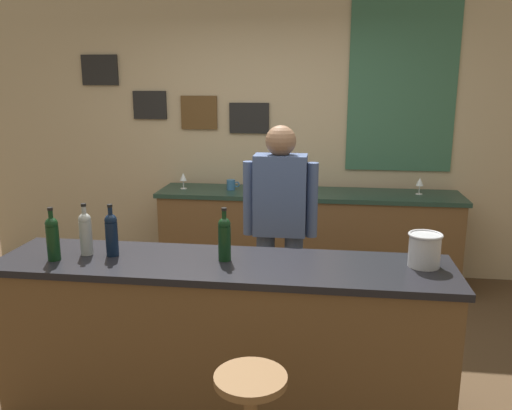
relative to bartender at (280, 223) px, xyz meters
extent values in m
plane|color=#4C3823|center=(-0.25, -0.39, -0.94)|extent=(10.00, 10.00, 0.00)
cube|color=tan|center=(-0.25, 1.64, 0.46)|extent=(6.00, 0.06, 2.80)
cube|color=black|center=(-1.95, 1.59, 1.07)|extent=(0.37, 0.02, 0.30)
cube|color=black|center=(-1.45, 1.59, 0.73)|extent=(0.34, 0.02, 0.28)
cube|color=brown|center=(-0.95, 1.59, 0.66)|extent=(0.36, 0.02, 0.33)
cube|color=black|center=(-0.45, 1.59, 0.61)|extent=(0.39, 0.02, 0.29)
cube|color=#38664C|center=(0.98, 1.59, 0.91)|extent=(0.98, 0.02, 1.57)
cube|color=brown|center=(-0.25, -0.79, -0.50)|extent=(2.52, 0.57, 0.88)
cube|color=black|center=(-0.25, -0.79, -0.04)|extent=(2.58, 0.60, 0.04)
cube|color=brown|center=(0.15, 1.26, -0.51)|extent=(2.74, 0.53, 0.86)
cube|color=#1E382D|center=(0.15, 1.26, -0.06)|extent=(2.80, 0.56, 0.04)
cylinder|color=#384766|center=(0.10, 0.00, -0.51)|extent=(0.13, 0.13, 0.86)
cylinder|color=#384766|center=(-0.10, 0.00, -0.51)|extent=(0.13, 0.13, 0.86)
cube|color=#3F517A|center=(0.00, 0.00, 0.20)|extent=(0.36, 0.20, 0.56)
sphere|color=brown|center=(0.00, 0.00, 0.58)|extent=(0.21, 0.21, 0.21)
cylinder|color=#3F517A|center=(0.22, 0.00, 0.17)|extent=(0.08, 0.08, 0.52)
cylinder|color=#3F517A|center=(-0.22, 0.00, 0.17)|extent=(0.08, 0.08, 0.52)
cylinder|color=brown|center=(0.02, -1.54, -0.27)|extent=(0.32, 0.32, 0.03)
cylinder|color=black|center=(-1.20, -0.89, 0.08)|extent=(0.07, 0.07, 0.20)
sphere|color=black|center=(-1.20, -0.89, 0.20)|extent=(0.07, 0.07, 0.07)
cylinder|color=black|center=(-1.20, -0.89, 0.23)|extent=(0.03, 0.03, 0.09)
cylinder|color=black|center=(-1.20, -0.89, 0.28)|extent=(0.03, 0.03, 0.02)
cylinder|color=#999E99|center=(-1.06, -0.77, 0.08)|extent=(0.07, 0.07, 0.20)
sphere|color=#999E99|center=(-1.06, -0.77, 0.20)|extent=(0.07, 0.07, 0.07)
cylinder|color=#999E99|center=(-1.06, -0.77, 0.23)|extent=(0.03, 0.03, 0.09)
cylinder|color=black|center=(-1.06, -0.77, 0.28)|extent=(0.03, 0.03, 0.02)
cylinder|color=black|center=(-0.91, -0.77, 0.08)|extent=(0.07, 0.07, 0.20)
sphere|color=black|center=(-0.91, -0.77, 0.20)|extent=(0.07, 0.07, 0.07)
cylinder|color=black|center=(-0.91, -0.77, 0.23)|extent=(0.03, 0.03, 0.09)
cylinder|color=black|center=(-0.91, -0.77, 0.28)|extent=(0.03, 0.03, 0.02)
cylinder|color=black|center=(-0.24, -0.77, 0.08)|extent=(0.07, 0.07, 0.20)
sphere|color=black|center=(-0.24, -0.77, 0.20)|extent=(0.07, 0.07, 0.07)
cylinder|color=black|center=(-0.24, -0.77, 0.23)|extent=(0.03, 0.03, 0.09)
cylinder|color=black|center=(-0.24, -0.77, 0.28)|extent=(0.03, 0.03, 0.02)
cylinder|color=#B7BABF|center=(0.86, -0.72, 0.07)|extent=(0.17, 0.17, 0.18)
torus|color=#B7BABF|center=(0.86, -0.72, 0.16)|extent=(0.19, 0.19, 0.02)
cylinder|color=silver|center=(-1.04, 1.25, -0.03)|extent=(0.06, 0.06, 0.00)
cylinder|color=silver|center=(-1.04, 1.25, 0.01)|extent=(0.01, 0.01, 0.07)
cone|color=silver|center=(-1.04, 1.25, 0.08)|extent=(0.07, 0.07, 0.08)
cylinder|color=silver|center=(0.14, 1.34, -0.03)|extent=(0.06, 0.06, 0.00)
cylinder|color=silver|center=(0.14, 1.34, 0.01)|extent=(0.01, 0.01, 0.07)
cone|color=silver|center=(0.14, 1.34, 0.08)|extent=(0.07, 0.07, 0.08)
cylinder|color=silver|center=(1.15, 1.30, -0.03)|extent=(0.06, 0.06, 0.00)
cylinder|color=silver|center=(1.15, 1.30, 0.01)|extent=(0.01, 0.01, 0.07)
cone|color=silver|center=(1.15, 1.30, 0.08)|extent=(0.07, 0.07, 0.08)
cylinder|color=#336699|center=(-0.58, 1.27, 0.01)|extent=(0.08, 0.08, 0.09)
torus|color=#336699|center=(-0.52, 1.27, 0.02)|extent=(0.06, 0.01, 0.06)
camera|label=1|loc=(0.31, -3.55, 0.98)|focal=36.96mm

